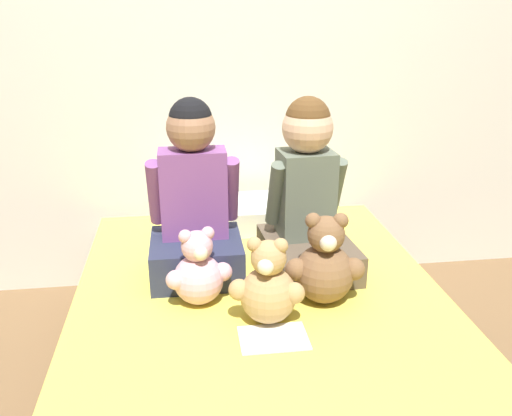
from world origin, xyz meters
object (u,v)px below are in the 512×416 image
(child_on_left, at_px, (194,205))
(pillow_at_headboard, at_px, (241,214))
(sign_card, at_px, (272,338))
(bed, at_px, (264,358))
(teddy_bear_held_by_right_child, at_px, (325,265))
(teddy_bear_held_by_left_child, at_px, (198,272))
(child_on_right, at_px, (307,198))
(teddy_bear_between_children, at_px, (267,287))

(child_on_left, xyz_separation_m, pillow_at_headboard, (0.22, 0.45, -0.22))
(sign_card, bearing_deg, bed, 88.58)
(teddy_bear_held_by_right_child, bearing_deg, teddy_bear_held_by_left_child, -178.53)
(child_on_left, distance_m, teddy_bear_held_by_left_child, 0.27)
(child_on_right, bearing_deg, sign_card, -118.12)
(bed, xyz_separation_m, sign_card, (-0.00, -0.18, 0.20))
(bed, bearing_deg, teddy_bear_held_by_left_child, 161.37)
(teddy_bear_held_by_right_child, height_order, sign_card, teddy_bear_held_by_right_child)
(pillow_at_headboard, bearing_deg, child_on_left, -115.99)
(teddy_bear_held_by_left_child, relative_size, teddy_bear_between_children, 0.94)
(teddy_bear_held_by_right_child, xyz_separation_m, pillow_at_headboard, (-0.21, 0.71, -0.08))
(child_on_left, relative_size, teddy_bear_held_by_left_child, 2.43)
(teddy_bear_held_by_left_child, bearing_deg, sign_card, -62.54)
(child_on_left, bearing_deg, child_on_right, 1.38)
(sign_card, bearing_deg, child_on_left, 114.24)
(teddy_bear_between_children, height_order, pillow_at_headboard, teddy_bear_between_children)
(child_on_left, xyz_separation_m, teddy_bear_held_by_right_child, (0.43, -0.27, -0.14))
(sign_card, bearing_deg, teddy_bear_held_by_left_child, 130.22)
(child_on_right, distance_m, sign_card, 0.59)
(child_on_left, relative_size, teddy_bear_between_children, 2.28)
(teddy_bear_held_by_left_child, distance_m, pillow_at_headboard, 0.70)
(child_on_left, distance_m, sign_card, 0.59)
(child_on_left, bearing_deg, teddy_bear_held_by_right_child, -32.15)
(sign_card, bearing_deg, teddy_bear_held_by_right_child, 43.88)
(bed, xyz_separation_m, teddy_bear_held_by_right_child, (0.21, 0.03, 0.34))
(child_on_left, height_order, teddy_bear_held_by_right_child, child_on_left)
(teddy_bear_between_children, bearing_deg, teddy_bear_held_by_right_child, 39.76)
(teddy_bear_held_by_left_child, xyz_separation_m, teddy_bear_held_by_right_child, (0.43, -0.05, 0.02))
(pillow_at_headboard, bearing_deg, sign_card, -90.28)
(teddy_bear_between_children, bearing_deg, child_on_left, 134.76)
(bed, bearing_deg, child_on_left, 126.40)
(pillow_at_headboard, height_order, sign_card, pillow_at_headboard)
(teddy_bear_held_by_left_child, bearing_deg, bed, -31.39)
(teddy_bear_held_by_right_child, height_order, pillow_at_headboard, teddy_bear_held_by_right_child)
(child_on_left, relative_size, child_on_right, 1.01)
(pillow_at_headboard, bearing_deg, child_on_right, -64.66)
(teddy_bear_held_by_left_child, height_order, teddy_bear_held_by_right_child, teddy_bear_held_by_right_child)
(bed, relative_size, child_on_left, 2.80)
(teddy_bear_held_by_left_child, height_order, sign_card, teddy_bear_held_by_left_child)
(teddy_bear_held_by_right_child, bearing_deg, sign_card, -128.46)
(child_on_right, relative_size, teddy_bear_held_by_left_child, 2.40)
(child_on_left, distance_m, child_on_right, 0.42)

